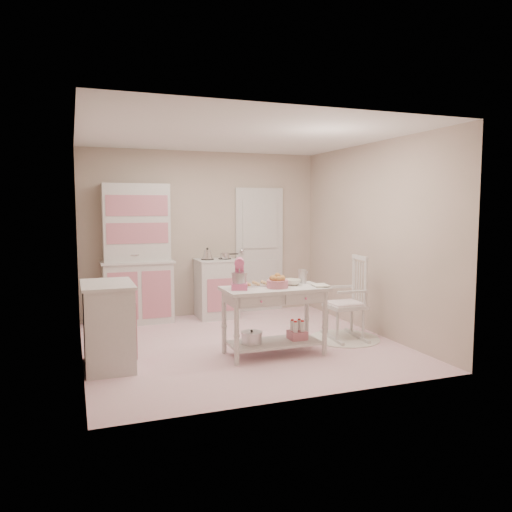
{
  "coord_description": "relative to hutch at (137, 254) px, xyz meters",
  "views": [
    {
      "loc": [
        -1.96,
        -5.85,
        1.74
      ],
      "look_at": [
        0.18,
        -0.05,
        1.12
      ],
      "focal_mm": 35.0,
      "sensor_mm": 36.0,
      "label": 1
    }
  ],
  "objects": [
    {
      "name": "lace_rug",
      "position": [
        2.43,
        -1.89,
        -1.03
      ],
      "size": [
        0.92,
        0.92,
        0.01
      ],
      "primitive_type": "cylinder",
      "color": "white",
      "rests_on": "ground"
    },
    {
      "name": "room_shell",
      "position": [
        1.07,
        -1.66,
        0.61
      ],
      "size": [
        3.84,
        3.84,
        2.62
      ],
      "color": "pink",
      "rests_on": "ground"
    },
    {
      "name": "work_table",
      "position": [
        1.29,
        -2.21,
        -0.64
      ],
      "size": [
        1.2,
        0.6,
        0.8
      ],
      "primitive_type": "cube",
      "color": "silver",
      "rests_on": "ground"
    },
    {
      "name": "cookie_tray",
      "position": [
        1.14,
        -2.03,
        -0.23
      ],
      "size": [
        0.34,
        0.24,
        0.02
      ],
      "primitive_type": "cube",
      "color": "silver",
      "rests_on": "work_table"
    },
    {
      "name": "hutch",
      "position": [
        0.0,
        0.0,
        0.0
      ],
      "size": [
        1.06,
        0.5,
        2.08
      ],
      "primitive_type": "cube",
      "color": "silver",
      "rests_on": "ground"
    },
    {
      "name": "rocking_chair",
      "position": [
        2.43,
        -1.89,
        -0.49
      ],
      "size": [
        0.55,
        0.76,
        1.1
      ],
      "primitive_type": "cube",
      "rotation": [
        0.0,
        0.0,
        -0.1
      ],
      "color": "silver",
      "rests_on": "ground"
    },
    {
      "name": "recipe_book",
      "position": [
        1.74,
        -2.33,
        -0.23
      ],
      "size": [
        0.2,
        0.25,
        0.02
      ],
      "primitive_type": "imported",
      "rotation": [
        0.0,
        0.0,
        -0.12
      ],
      "color": "white",
      "rests_on": "work_table"
    },
    {
      "name": "bread_basket",
      "position": [
        1.31,
        -2.26,
        -0.19
      ],
      "size": [
        0.25,
        0.25,
        0.09
      ],
      "primitive_type": "cylinder",
      "color": "#C37081",
      "rests_on": "work_table"
    },
    {
      "name": "door",
      "position": [
        2.02,
        0.21,
        -0.02
      ],
      "size": [
        0.82,
        0.05,
        2.04
      ],
      "primitive_type": "cube",
      "color": "silver",
      "rests_on": "ground"
    },
    {
      "name": "stand_mixer",
      "position": [
        0.87,
        -2.19,
        -0.07
      ],
      "size": [
        0.28,
        0.33,
        0.34
      ],
      "primitive_type": "cube",
      "rotation": [
        0.0,
        0.0,
        -0.33
      ],
      "color": "pink",
      "rests_on": "work_table"
    },
    {
      "name": "mixing_bowl",
      "position": [
        1.55,
        -2.13,
        -0.21
      ],
      "size": [
        0.22,
        0.22,
        0.07
      ],
      "primitive_type": "imported",
      "color": "white",
      "rests_on": "work_table"
    },
    {
      "name": "metal_pitcher",
      "position": [
        1.73,
        -2.05,
        -0.16
      ],
      "size": [
        0.1,
        0.1,
        0.17
      ],
      "primitive_type": "cylinder",
      "color": "silver",
      "rests_on": "work_table"
    },
    {
      "name": "base_cabinet",
      "position": [
        -0.56,
        -2.0,
        -0.58
      ],
      "size": [
        0.54,
        0.84,
        0.92
      ],
      "primitive_type": "cube",
      "color": "silver",
      "rests_on": "ground"
    },
    {
      "name": "stove",
      "position": [
        1.2,
        -0.05,
        -0.58
      ],
      "size": [
        0.62,
        0.57,
        0.92
      ],
      "primitive_type": "cube",
      "color": "silver",
      "rests_on": "ground"
    }
  ]
}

